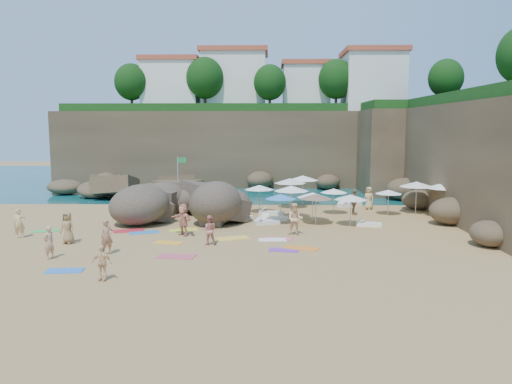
{
  "coord_description": "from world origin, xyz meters",
  "views": [
    {
      "loc": [
        2.78,
        -30.69,
        6.47
      ],
      "look_at": [
        2.0,
        3.0,
        2.0
      ],
      "focal_mm": 35.0,
      "sensor_mm": 36.0,
      "label": 1
    }
  ],
  "objects_px": {
    "parasol_2": "(389,192)",
    "person_stand_0": "(19,223)",
    "flag_pole": "(179,173)",
    "lounger_0": "(271,213)",
    "person_stand_5": "(185,192)",
    "person_stand_6": "(49,242)",
    "person_stand_2": "(206,202)",
    "parasol_0": "(290,181)",
    "parasol_1": "(303,178)",
    "person_stand_4": "(369,198)",
    "person_stand_3": "(354,202)",
    "rock_outcrop": "(194,219)",
    "person_stand_1": "(209,230)"
  },
  "relations": [
    {
      "from": "parasol_2",
      "to": "parasol_1",
      "type": "bearing_deg",
      "value": 141.89
    },
    {
      "from": "parasol_2",
      "to": "person_stand_2",
      "type": "xyz_separation_m",
      "value": [
        -13.36,
        -0.08,
        -0.78
      ]
    },
    {
      "from": "lounger_0",
      "to": "person_stand_5",
      "type": "height_order",
      "value": "person_stand_5"
    },
    {
      "from": "person_stand_2",
      "to": "person_stand_3",
      "type": "relative_size",
      "value": 0.98
    },
    {
      "from": "person_stand_1",
      "to": "person_stand_3",
      "type": "xyz_separation_m",
      "value": [
        9.55,
        9.56,
        0.13
      ]
    },
    {
      "from": "flag_pole",
      "to": "parasol_2",
      "type": "height_order",
      "value": "flag_pole"
    },
    {
      "from": "person_stand_3",
      "to": "person_stand_4",
      "type": "xyz_separation_m",
      "value": [
        1.53,
        2.33,
        -0.06
      ]
    },
    {
      "from": "parasol_1",
      "to": "lounger_0",
      "type": "bearing_deg",
      "value": -118.28
    },
    {
      "from": "person_stand_5",
      "to": "person_stand_3",
      "type": "bearing_deg",
      "value": -12.44
    },
    {
      "from": "parasol_2",
      "to": "person_stand_0",
      "type": "relative_size",
      "value": 1.14
    },
    {
      "from": "person_stand_5",
      "to": "parasol_1",
      "type": "bearing_deg",
      "value": 2.66
    },
    {
      "from": "person_stand_3",
      "to": "person_stand_6",
      "type": "xyz_separation_m",
      "value": [
        -17.04,
        -12.73,
        -0.12
      ]
    },
    {
      "from": "parasol_0",
      "to": "person_stand_4",
      "type": "distance_m",
      "value": 6.27
    },
    {
      "from": "person_stand_5",
      "to": "person_stand_6",
      "type": "xyz_separation_m",
      "value": [
        -3.54,
        -19.05,
        0.02
      ]
    },
    {
      "from": "flag_pole",
      "to": "person_stand_4",
      "type": "relative_size",
      "value": 2.2
    },
    {
      "from": "person_stand_0",
      "to": "person_stand_1",
      "type": "relative_size",
      "value": 1.06
    },
    {
      "from": "parasol_0",
      "to": "person_stand_0",
      "type": "bearing_deg",
      "value": -145.91
    },
    {
      "from": "parasol_1",
      "to": "person_stand_5",
      "type": "bearing_deg",
      "value": 170.03
    },
    {
      "from": "person_stand_5",
      "to": "parasol_0",
      "type": "bearing_deg",
      "value": -9.32
    },
    {
      "from": "parasol_0",
      "to": "person_stand_0",
      "type": "height_order",
      "value": "parasol_0"
    },
    {
      "from": "lounger_0",
      "to": "person_stand_0",
      "type": "bearing_deg",
      "value": -140.74
    },
    {
      "from": "rock_outcrop",
      "to": "flag_pole",
      "type": "bearing_deg",
      "value": 106.69
    },
    {
      "from": "person_stand_2",
      "to": "person_stand_5",
      "type": "relative_size",
      "value": 1.15
    },
    {
      "from": "person_stand_1",
      "to": "person_stand_6",
      "type": "bearing_deg",
      "value": 22.74
    },
    {
      "from": "parasol_2",
      "to": "flag_pole",
      "type": "bearing_deg",
      "value": 160.02
    },
    {
      "from": "flag_pole",
      "to": "person_stand_1",
      "type": "bearing_deg",
      "value": -74.28
    },
    {
      "from": "rock_outcrop",
      "to": "person_stand_5",
      "type": "bearing_deg",
      "value": 103.41
    },
    {
      "from": "person_stand_2",
      "to": "parasol_2",
      "type": "bearing_deg",
      "value": -140.57
    },
    {
      "from": "flag_pole",
      "to": "lounger_0",
      "type": "relative_size",
      "value": 2.15
    },
    {
      "from": "person_stand_1",
      "to": "person_stand_6",
      "type": "distance_m",
      "value": 8.14
    },
    {
      "from": "parasol_2",
      "to": "person_stand_4",
      "type": "distance_m",
      "value": 2.72
    },
    {
      "from": "person_stand_2",
      "to": "person_stand_5",
      "type": "distance_m",
      "value": 6.99
    },
    {
      "from": "person_stand_2",
      "to": "parasol_0",
      "type": "bearing_deg",
      "value": -116.31
    },
    {
      "from": "parasol_1",
      "to": "person_stand_3",
      "type": "bearing_deg",
      "value": -52.77
    },
    {
      "from": "parasol_0",
      "to": "person_stand_5",
      "type": "height_order",
      "value": "parasol_0"
    },
    {
      "from": "parasol_1",
      "to": "lounger_0",
      "type": "height_order",
      "value": "parasol_1"
    },
    {
      "from": "lounger_0",
      "to": "person_stand_1",
      "type": "bearing_deg",
      "value": -99.64
    },
    {
      "from": "rock_outcrop",
      "to": "person_stand_3",
      "type": "distance_m",
      "value": 11.73
    },
    {
      "from": "parasol_0",
      "to": "person_stand_3",
      "type": "relative_size",
      "value": 1.33
    },
    {
      "from": "rock_outcrop",
      "to": "parasol_2",
      "type": "distance_m",
      "value": 14.21
    },
    {
      "from": "rock_outcrop",
      "to": "parasol_0",
      "type": "bearing_deg",
      "value": 34.86
    },
    {
      "from": "parasol_2",
      "to": "person_stand_0",
      "type": "bearing_deg",
      "value": -160.7
    },
    {
      "from": "person_stand_5",
      "to": "rock_outcrop",
      "type": "bearing_deg",
      "value": -63.96
    },
    {
      "from": "parasol_2",
      "to": "person_stand_6",
      "type": "distance_m",
      "value": 23.25
    },
    {
      "from": "parasol_1",
      "to": "person_stand_6",
      "type": "xyz_separation_m",
      "value": [
        -13.58,
        -17.28,
        -1.41
      ]
    },
    {
      "from": "parasol_2",
      "to": "person_stand_5",
      "type": "relative_size",
      "value": 1.22
    },
    {
      "from": "parasol_1",
      "to": "person_stand_6",
      "type": "height_order",
      "value": "parasol_1"
    },
    {
      "from": "lounger_0",
      "to": "person_stand_3",
      "type": "bearing_deg",
      "value": 13.88
    },
    {
      "from": "lounger_0",
      "to": "person_stand_0",
      "type": "xyz_separation_m",
      "value": [
        -14.68,
        -7.91,
        0.72
      ]
    },
    {
      "from": "person_stand_2",
      "to": "person_stand_3",
      "type": "distance_m",
      "value": 10.9
    }
  ]
}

